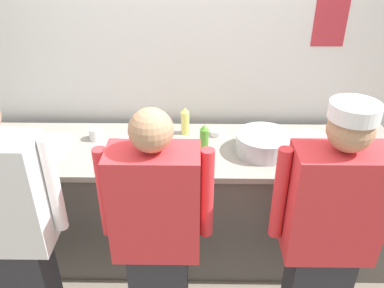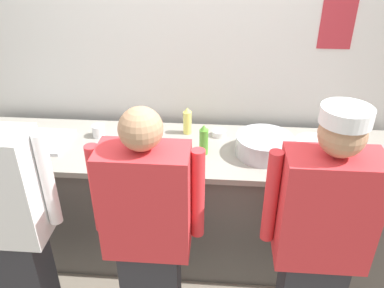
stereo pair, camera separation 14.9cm
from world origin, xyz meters
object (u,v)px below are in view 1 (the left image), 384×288
at_px(chef_center, 157,238).
at_px(ramekin_orange_sauce, 126,158).
at_px(ramekin_red_sauce, 217,132).
at_px(chefs_knife, 360,149).
at_px(chef_near_left, 8,229).
at_px(plate_stack_rear, 133,144).
at_px(deli_cup, 96,134).
at_px(ramekin_yellow_sauce, 362,161).
at_px(squeeze_bottle_secondary, 204,140).
at_px(plate_stack_front, 310,142).
at_px(sheet_tray, 29,146).
at_px(squeeze_bottle_primary, 185,121).
at_px(mixing_bowl_steel, 264,143).
at_px(chef_far_right, 326,237).

distance_m(chef_center, ramekin_orange_sauce, 0.66).
bearing_deg(ramekin_red_sauce, chef_center, -109.95).
bearing_deg(chefs_knife, ramekin_orange_sauce, -173.79).
bearing_deg(chef_near_left, ramekin_red_sauce, 40.89).
relative_size(chef_near_left, plate_stack_rear, 8.79).
relative_size(chef_near_left, deli_cup, 18.72).
relative_size(chef_center, ramekin_yellow_sauce, 15.55).
height_order(squeeze_bottle_secondary, ramekin_red_sauce, squeeze_bottle_secondary).
bearing_deg(plate_stack_front, ramekin_red_sauce, 164.89).
distance_m(chef_center, sheet_tray, 1.23).
distance_m(chef_center, squeeze_bottle_primary, 1.02).
bearing_deg(plate_stack_front, chef_near_left, -155.33).
bearing_deg(squeeze_bottle_secondary, chef_center, -109.55).
bearing_deg(squeeze_bottle_secondary, mixing_bowl_steel, 3.41).
xyz_separation_m(chef_far_right, squeeze_bottle_secondary, (-0.63, 0.73, 0.17)).
bearing_deg(chef_near_left, plate_stack_rear, 55.09).
xyz_separation_m(sheet_tray, ramekin_red_sauce, (1.30, 0.20, 0.01)).
height_order(chef_far_right, sheet_tray, chef_far_right).
distance_m(plate_stack_rear, chefs_knife, 1.55).
height_order(ramekin_yellow_sauce, ramekin_red_sauce, ramekin_red_sauce).
relative_size(chef_far_right, plate_stack_front, 7.05).
bearing_deg(chef_far_right, deli_cup, 146.98).
xyz_separation_m(squeeze_bottle_secondary, ramekin_yellow_sauce, (1.02, -0.13, -0.08)).
height_order(chef_near_left, deli_cup, chef_near_left).
relative_size(deli_cup, chefs_knife, 0.33).
relative_size(squeeze_bottle_primary, chefs_knife, 0.75).
xyz_separation_m(chef_far_right, deli_cup, (-1.40, 0.91, 0.11)).
distance_m(plate_stack_rear, sheet_tray, 0.72).
bearing_deg(ramekin_orange_sauce, sheet_tray, 166.13).
bearing_deg(ramekin_orange_sauce, ramekin_yellow_sauce, -0.43).
height_order(mixing_bowl_steel, ramekin_orange_sauce, mixing_bowl_steel).
bearing_deg(chefs_knife, plate_stack_front, 174.93).
bearing_deg(chefs_knife, sheet_tray, 179.98).
height_order(sheet_tray, ramekin_yellow_sauce, ramekin_yellow_sauce).
bearing_deg(ramekin_orange_sauce, mixing_bowl_steel, 8.73).
bearing_deg(squeeze_bottle_secondary, deli_cup, 166.95).
bearing_deg(sheet_tray, mixing_bowl_steel, -1.15).
bearing_deg(squeeze_bottle_primary, chef_center, -96.90).
distance_m(deli_cup, chefs_knife, 1.84).
xyz_separation_m(chef_far_right, ramekin_red_sauce, (-0.53, 0.99, 0.09)).
distance_m(chef_center, ramekin_red_sauce, 1.04).
bearing_deg(chef_center, deli_cup, 119.85).
height_order(chef_center, deli_cup, chef_center).
bearing_deg(mixing_bowl_steel, ramekin_orange_sauce, -171.27).
bearing_deg(ramekin_yellow_sauce, squeeze_bottle_primary, 160.54).
xyz_separation_m(plate_stack_rear, squeeze_bottle_secondary, (0.49, -0.06, 0.07)).
bearing_deg(squeeze_bottle_secondary, ramekin_red_sauce, 68.92).
height_order(plate_stack_front, mixing_bowl_steel, mixing_bowl_steel).
distance_m(chef_near_left, sheet_tray, 0.80).
bearing_deg(mixing_bowl_steel, ramekin_red_sauce, 142.52).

